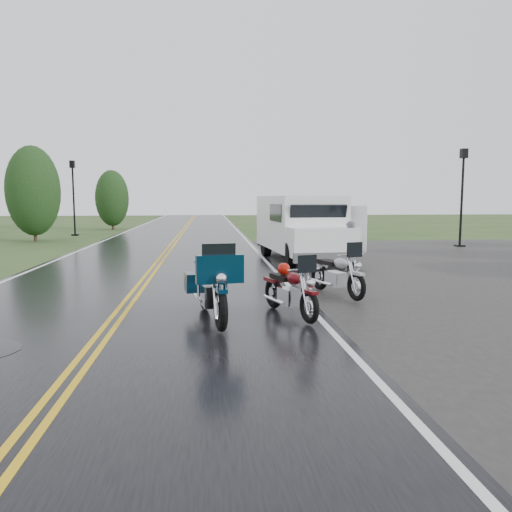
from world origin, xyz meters
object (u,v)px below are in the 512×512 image
at_px(lamp_post_far_left, 74,198).
at_px(motorcycle_teal, 221,292).
at_px(motorcycle_silver, 357,275).
at_px(van_white, 290,232).
at_px(lamp_post_far_right, 462,198).
at_px(motorcycle_red, 309,294).
at_px(person_at_van, 349,247).

bearing_deg(lamp_post_far_left, motorcycle_teal, -70.38).
distance_m(motorcycle_teal, motorcycle_silver, 3.74).
distance_m(van_white, lamp_post_far_right, 11.45).
distance_m(motorcycle_teal, lamp_post_far_left, 24.94).
distance_m(motorcycle_silver, van_white, 5.35).
xyz_separation_m(van_white, lamp_post_far_right, (9.23, 6.69, 1.10)).
height_order(motorcycle_red, lamp_post_far_left, lamp_post_far_left).
xyz_separation_m(motorcycle_red, van_white, (0.82, 7.15, 0.61)).
height_order(motorcycle_silver, person_at_van, person_at_van).
distance_m(motorcycle_red, lamp_post_far_right, 17.19).
bearing_deg(motorcycle_teal, person_at_van, 50.00).
height_order(van_white, lamp_post_far_right, lamp_post_far_right).
height_order(van_white, person_at_van, van_white).
xyz_separation_m(motorcycle_red, motorcycle_teal, (-1.58, -0.37, 0.14)).
distance_m(motorcycle_teal, van_white, 7.91).
bearing_deg(motorcycle_red, person_at_van, 50.49).
height_order(motorcycle_red, van_white, van_white).
bearing_deg(motorcycle_silver, motorcycle_teal, -161.37).
xyz_separation_m(motorcycle_silver, van_white, (-0.59, 5.29, 0.58)).
xyz_separation_m(motorcycle_teal, motorcycle_silver, (3.00, 2.23, -0.11)).
height_order(motorcycle_teal, motorcycle_silver, motorcycle_teal).
xyz_separation_m(motorcycle_silver, person_at_van, (1.17, 4.63, 0.15)).
bearing_deg(motorcycle_red, lamp_post_far_right, 36.26).
bearing_deg(motorcycle_silver, motorcycle_red, -145.40).
distance_m(motorcycle_silver, lamp_post_far_left, 24.12).
xyz_separation_m(van_white, lamp_post_far_left, (-10.76, 15.93, 1.10)).
relative_size(motorcycle_red, motorcycle_silver, 0.96).
relative_size(motorcycle_silver, lamp_post_far_right, 0.46).
bearing_deg(motorcycle_red, motorcycle_teal, 175.55).
relative_size(motorcycle_red, van_white, 0.33).
bearing_deg(lamp_post_far_left, lamp_post_far_right, -24.80).
xyz_separation_m(motorcycle_teal, van_white, (2.40, 7.52, 0.47)).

